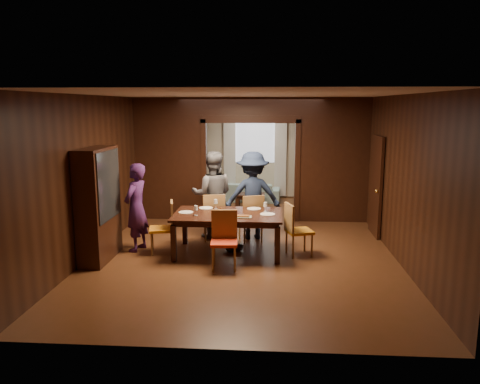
# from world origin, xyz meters

# --- Properties ---
(floor) EXTENTS (9.00, 9.00, 0.00)m
(floor) POSITION_xyz_m (0.00, 0.00, 0.00)
(floor) COLOR #553017
(floor) RESTS_ON ground
(ceiling) EXTENTS (5.50, 9.00, 0.02)m
(ceiling) POSITION_xyz_m (0.00, 0.00, 2.90)
(ceiling) COLOR silver
(ceiling) RESTS_ON room_walls
(room_walls) EXTENTS (5.52, 9.01, 2.90)m
(room_walls) POSITION_xyz_m (0.00, 1.89, 1.51)
(room_walls) COLOR black
(room_walls) RESTS_ON floor
(person_purple) EXTENTS (0.53, 0.68, 1.66)m
(person_purple) POSITION_xyz_m (-2.02, -0.94, 0.83)
(person_purple) COLOR #3D1A4E
(person_purple) RESTS_ON floor
(person_grey) EXTENTS (0.93, 0.75, 1.79)m
(person_grey) POSITION_xyz_m (-0.71, 0.07, 0.90)
(person_grey) COLOR #5A5A62
(person_grey) RESTS_ON floor
(person_navy) EXTENTS (1.24, 0.83, 1.80)m
(person_navy) POSITION_xyz_m (0.12, 0.06, 0.90)
(person_navy) COLOR #18223C
(person_navy) RESTS_ON floor
(sofa) EXTENTS (1.86, 0.79, 0.53)m
(sofa) POSITION_xyz_m (-0.18, 3.85, 0.27)
(sofa) COLOR #9AC7C9
(sofa) RESTS_ON floor
(serving_bowl) EXTENTS (0.37, 0.37, 0.09)m
(serving_bowl) POSITION_xyz_m (-0.18, -0.89, 0.81)
(serving_bowl) COLOR black
(serving_bowl) RESTS_ON dining_table
(dining_table) EXTENTS (1.98, 1.23, 0.76)m
(dining_table) POSITION_xyz_m (-0.29, -1.01, 0.38)
(dining_table) COLOR black
(dining_table) RESTS_ON floor
(coffee_table) EXTENTS (0.80, 0.50, 0.40)m
(coffee_table) POSITION_xyz_m (-0.08, 2.84, 0.20)
(coffee_table) COLOR black
(coffee_table) RESTS_ON floor
(chair_left) EXTENTS (0.53, 0.53, 0.97)m
(chair_left) POSITION_xyz_m (-1.53, -1.05, 0.48)
(chair_left) COLOR orange
(chair_left) RESTS_ON floor
(chair_right) EXTENTS (0.55, 0.55, 0.97)m
(chair_right) POSITION_xyz_m (1.02, -1.03, 0.48)
(chair_right) COLOR #C07112
(chair_right) RESTS_ON floor
(chair_far_l) EXTENTS (0.52, 0.52, 0.97)m
(chair_far_l) POSITION_xyz_m (-0.67, -0.11, 0.48)
(chair_far_l) COLOR red
(chair_far_l) RESTS_ON floor
(chair_far_r) EXTENTS (0.56, 0.56, 0.97)m
(chair_far_r) POSITION_xyz_m (0.09, -0.16, 0.48)
(chair_far_r) COLOR #CD6013
(chair_far_r) RESTS_ON floor
(chair_near) EXTENTS (0.47, 0.47, 0.97)m
(chair_near) POSITION_xyz_m (-0.27, -1.84, 0.48)
(chair_near) COLOR red
(chair_near) RESTS_ON floor
(hutch) EXTENTS (0.40, 1.20, 2.00)m
(hutch) POSITION_xyz_m (-2.53, -1.50, 1.00)
(hutch) COLOR black
(hutch) RESTS_ON floor
(door_right) EXTENTS (0.06, 0.90, 2.10)m
(door_right) POSITION_xyz_m (2.70, 0.50, 1.05)
(door_right) COLOR black
(door_right) RESTS_ON floor
(window_far) EXTENTS (1.20, 0.03, 1.30)m
(window_far) POSITION_xyz_m (0.00, 4.44, 1.70)
(window_far) COLOR silver
(window_far) RESTS_ON back_wall
(curtain_left) EXTENTS (0.35, 0.06, 2.40)m
(curtain_left) POSITION_xyz_m (-0.75, 4.40, 1.25)
(curtain_left) COLOR white
(curtain_left) RESTS_ON back_wall
(curtain_right) EXTENTS (0.35, 0.06, 2.40)m
(curtain_right) POSITION_xyz_m (0.75, 4.40, 1.25)
(curtain_right) COLOR white
(curtain_right) RESTS_ON back_wall
(plate_left) EXTENTS (0.27, 0.27, 0.01)m
(plate_left) POSITION_xyz_m (-1.07, -0.99, 0.77)
(plate_left) COLOR silver
(plate_left) RESTS_ON dining_table
(plate_far_l) EXTENTS (0.27, 0.27, 0.01)m
(plate_far_l) POSITION_xyz_m (-0.75, -0.60, 0.77)
(plate_far_l) COLOR white
(plate_far_l) RESTS_ON dining_table
(plate_far_r) EXTENTS (0.27, 0.27, 0.01)m
(plate_far_r) POSITION_xyz_m (0.18, -0.60, 0.77)
(plate_far_r) COLOR white
(plate_far_r) RESTS_ON dining_table
(plate_right) EXTENTS (0.27, 0.27, 0.01)m
(plate_right) POSITION_xyz_m (0.44, -1.05, 0.77)
(plate_right) COLOR white
(plate_right) RESTS_ON dining_table
(plate_near) EXTENTS (0.27, 0.27, 0.01)m
(plate_near) POSITION_xyz_m (-0.25, -1.38, 0.77)
(plate_near) COLOR white
(plate_near) RESTS_ON dining_table
(platter_a) EXTENTS (0.30, 0.20, 0.04)m
(platter_a) POSITION_xyz_m (-0.36, -1.12, 0.78)
(platter_a) COLOR gray
(platter_a) RESTS_ON dining_table
(platter_b) EXTENTS (0.30, 0.20, 0.04)m
(platter_b) POSITION_xyz_m (0.01, -1.29, 0.78)
(platter_b) COLOR gray
(platter_b) RESTS_ON dining_table
(wineglass_left) EXTENTS (0.08, 0.08, 0.18)m
(wineglass_left) POSITION_xyz_m (-0.85, -1.21, 0.85)
(wineglass_left) COLOR silver
(wineglass_left) RESTS_ON dining_table
(wineglass_far) EXTENTS (0.08, 0.08, 0.18)m
(wineglass_far) POSITION_xyz_m (-0.56, -0.61, 0.85)
(wineglass_far) COLOR silver
(wineglass_far) RESTS_ON dining_table
(wineglass_right) EXTENTS (0.08, 0.08, 0.18)m
(wineglass_right) POSITION_xyz_m (0.40, -0.82, 0.85)
(wineglass_right) COLOR white
(wineglass_right) RESTS_ON dining_table
(tumbler) EXTENTS (0.07, 0.07, 0.14)m
(tumbler) POSITION_xyz_m (-0.27, -1.35, 0.83)
(tumbler) COLOR white
(tumbler) RESTS_ON dining_table
(condiment_jar) EXTENTS (0.08, 0.08, 0.11)m
(condiment_jar) POSITION_xyz_m (-0.41, -1.05, 0.82)
(condiment_jar) COLOR #462310
(condiment_jar) RESTS_ON dining_table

